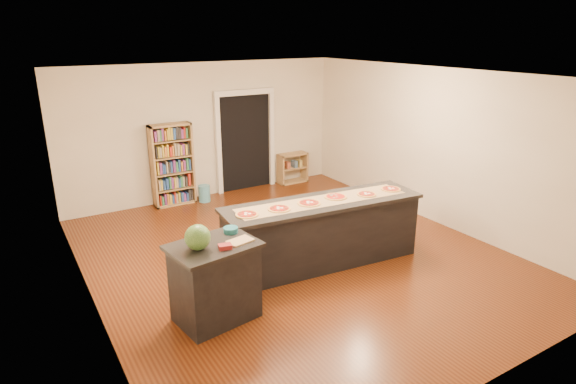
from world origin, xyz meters
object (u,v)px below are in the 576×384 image
bookshelf (172,165)px  kitchen_island (322,232)px  low_shelf (292,168)px  waste_bin (204,193)px  side_counter (215,282)px  watermelon (198,237)px

bookshelf → kitchen_island: bearing=-74.6°
low_shelf → waste_bin: size_ratio=2.01×
side_counter → bookshelf: size_ratio=0.61×
waste_bin → watermelon: 4.60m
bookshelf → waste_bin: size_ratio=4.79×
waste_bin → kitchen_island: bearing=-82.6°
bookshelf → watermelon: bookshelf is taller
kitchen_island → waste_bin: kitchen_island is taller
low_shelf → waste_bin: (-2.28, -0.17, -0.18)m
kitchen_island → waste_bin: size_ratio=8.82×
low_shelf → watermelon: size_ratio=2.33×
bookshelf → low_shelf: bearing=-0.0°
kitchen_island → low_shelf: size_ratio=4.38×
side_counter → waste_bin: side_counter is taller
side_counter → watermelon: 0.68m
low_shelf → watermelon: (-3.99, -4.33, 0.80)m
side_counter → bookshelf: (0.94, 4.30, 0.32)m
waste_bin → side_counter: bearing=-110.2°
low_shelf → side_counter: bearing=-131.4°
kitchen_island → low_shelf: bearing=69.7°
kitchen_island → low_shelf: 4.17m
low_shelf → waste_bin: 2.29m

